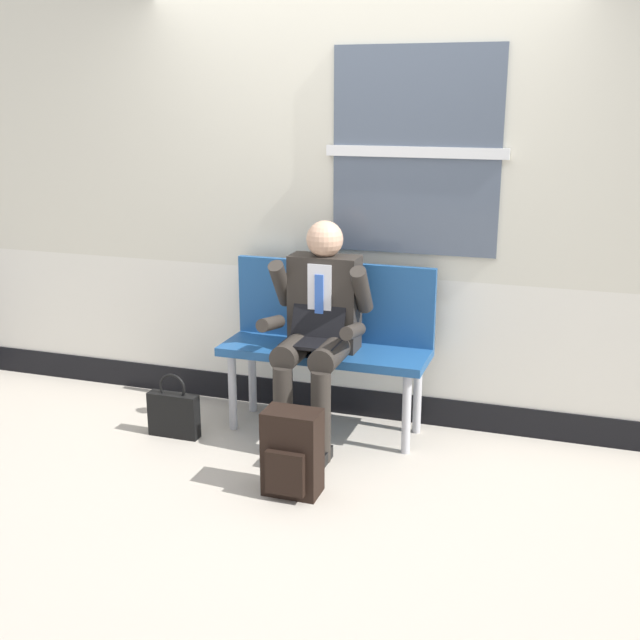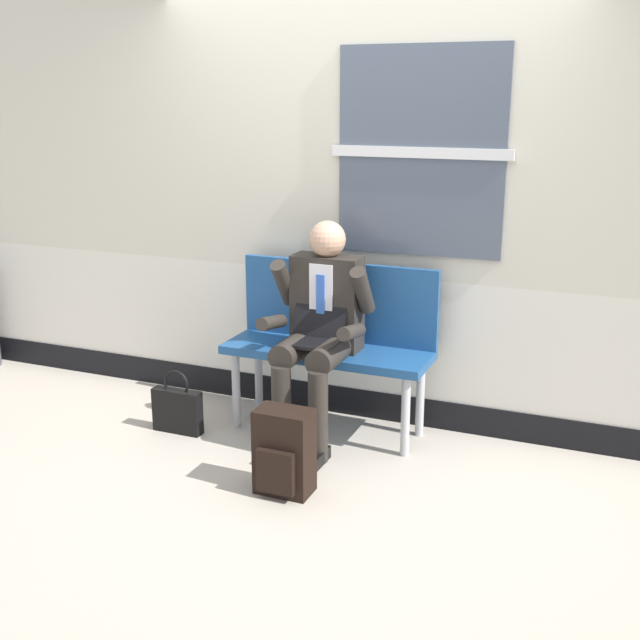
# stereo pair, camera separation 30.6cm
# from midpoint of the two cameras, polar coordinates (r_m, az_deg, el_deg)

# --- Properties ---
(ground_plane) EXTENTS (18.00, 18.00, 0.00)m
(ground_plane) POSITION_cam_midpoint_polar(r_m,az_deg,el_deg) (4.54, 1.79, -9.62)
(ground_plane) COLOR #B2A899
(station_wall) EXTENTS (5.78, 0.17, 2.95)m
(station_wall) POSITION_cam_midpoint_polar(r_m,az_deg,el_deg) (4.76, 4.94, 9.89)
(station_wall) COLOR beige
(station_wall) RESTS_ON ground
(bench_with_person) EXTENTS (1.22, 0.42, 1.00)m
(bench_with_person) POSITION_cam_midpoint_polar(r_m,az_deg,el_deg) (4.70, 2.73, -0.99)
(bench_with_person) COLOR navy
(bench_with_person) RESTS_ON ground
(person_seated) EXTENTS (0.57, 0.70, 1.27)m
(person_seated) POSITION_cam_midpoint_polar(r_m,az_deg,el_deg) (4.49, 1.85, -0.49)
(person_seated) COLOR #2D2823
(person_seated) RESTS_ON ground
(backpack) EXTENTS (0.28, 0.22, 0.45)m
(backpack) POSITION_cam_midpoint_polar(r_m,az_deg,el_deg) (4.05, -0.43, -9.53)
(backpack) COLOR black
(backpack) RESTS_ON ground
(handbag) EXTENTS (0.31, 0.08, 0.39)m
(handbag) POSITION_cam_midpoint_polar(r_m,az_deg,el_deg) (4.81, -8.40, -6.38)
(handbag) COLOR black
(handbag) RESTS_ON ground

